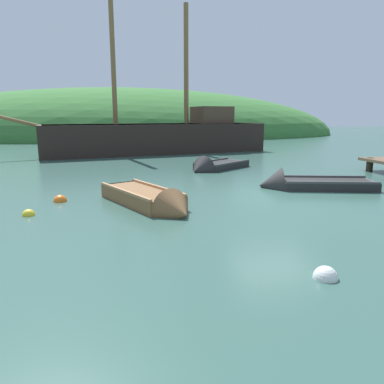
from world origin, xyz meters
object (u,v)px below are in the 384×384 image
at_px(rowboat_outer_right, 152,202).
at_px(buoy_white, 325,278).
at_px(buoy_orange, 60,201).
at_px(sailing_ship, 158,142).
at_px(rowboat_center, 213,168).
at_px(buoy_yellow, 29,215).
at_px(rowboat_far, 304,186).

distance_m(rowboat_outer_right, buoy_white, 5.34).
bearing_deg(buoy_orange, sailing_ship, 71.74).
bearing_deg(rowboat_center, buoy_orange, 3.44).
distance_m(rowboat_outer_right, buoy_yellow, 3.03).
height_order(sailing_ship, rowboat_center, sailing_ship).
height_order(rowboat_outer_right, rowboat_center, rowboat_center).
xyz_separation_m(rowboat_outer_right, buoy_orange, (-2.48, 1.16, -0.13)).
relative_size(rowboat_outer_right, buoy_yellow, 12.11).
distance_m(rowboat_far, buoy_yellow, 8.45).
xyz_separation_m(rowboat_far, buoy_yellow, (-8.27, -1.74, -0.08)).
xyz_separation_m(sailing_ship, rowboat_center, (1.53, -8.00, -0.61)).
height_order(buoy_white, buoy_yellow, buoy_white).
distance_m(sailing_ship, rowboat_outer_right, 14.33).
bearing_deg(buoy_orange, rowboat_far, 2.59).
bearing_deg(rowboat_outer_right, rowboat_far, 81.01).
xyz_separation_m(sailing_ship, rowboat_outer_right, (-1.83, -14.21, -0.56)).
bearing_deg(buoy_yellow, buoy_white, -42.12).
xyz_separation_m(rowboat_outer_right, buoy_white, (2.13, -4.89, -0.13)).
xyz_separation_m(rowboat_outer_right, buoy_yellow, (-3.02, -0.23, -0.13)).
xyz_separation_m(rowboat_far, rowboat_center, (-1.89, 4.70, -0.00)).
height_order(rowboat_far, buoy_yellow, rowboat_far).
distance_m(sailing_ship, buoy_yellow, 15.25).
height_order(buoy_orange, buoy_white, buoy_orange).
distance_m(rowboat_far, rowboat_center, 5.07).
relative_size(rowboat_far, buoy_yellow, 12.82).
bearing_deg(rowboat_far, rowboat_outer_right, 30.70).
xyz_separation_m(buoy_orange, buoy_white, (4.61, -6.05, 0.00)).
bearing_deg(rowboat_far, buoy_orange, 17.26).
bearing_deg(buoy_white, rowboat_far, 64.01).
bearing_deg(sailing_ship, buoy_white, 80.07).
xyz_separation_m(sailing_ship, buoy_orange, (-4.31, -13.05, -0.69)).
height_order(rowboat_far, buoy_orange, rowboat_far).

